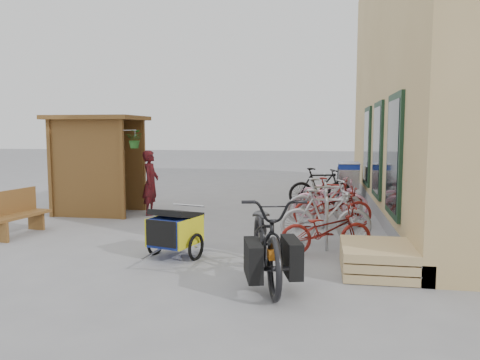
% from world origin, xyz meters
% --- Properties ---
extents(ground, '(80.00, 80.00, 0.00)m').
position_xyz_m(ground, '(0.00, 0.00, 0.00)').
color(ground, gray).
extents(kiosk, '(2.49, 1.65, 2.40)m').
position_xyz_m(kiosk, '(-3.28, 2.47, 1.55)').
color(kiosk, brown).
rests_on(kiosk, ground).
extents(bike_rack, '(0.05, 5.35, 0.86)m').
position_xyz_m(bike_rack, '(2.30, 2.40, 0.52)').
color(bike_rack, '#A5A8AD').
rests_on(bike_rack, ground).
extents(pallet_stack, '(1.00, 1.20, 0.40)m').
position_xyz_m(pallet_stack, '(3.00, -1.40, 0.21)').
color(pallet_stack, tan).
rests_on(pallet_stack, ground).
extents(bench, '(0.61, 1.44, 0.89)m').
position_xyz_m(bench, '(-3.67, -0.09, 0.45)').
color(bench, brown).
rests_on(bench, ground).
extents(shopping_carts, '(0.62, 1.71, 1.11)m').
position_xyz_m(shopping_carts, '(3.00, 6.39, 0.65)').
color(shopping_carts, silver).
rests_on(shopping_carts, ground).
extents(child_trailer, '(0.92, 1.44, 0.83)m').
position_xyz_m(child_trailer, '(-0.12, -1.07, 0.46)').
color(child_trailer, navy).
rests_on(child_trailer, ground).
extents(cargo_bike, '(1.36, 2.43, 1.21)m').
position_xyz_m(cargo_bike, '(1.49, -2.03, 0.60)').
color(cargo_bike, black).
rests_on(cargo_bike, ground).
extents(person_kiosk, '(0.40, 0.59, 1.57)m').
position_xyz_m(person_kiosk, '(-1.89, 2.56, 0.78)').
color(person_kiosk, maroon).
rests_on(person_kiosk, ground).
extents(bike_0, '(1.63, 0.96, 0.81)m').
position_xyz_m(bike_0, '(2.28, -0.48, 0.41)').
color(bike_0, maroon).
rests_on(bike_0, ground).
extents(bike_1, '(1.70, 0.68, 0.99)m').
position_xyz_m(bike_1, '(2.29, 0.31, 0.50)').
color(bike_1, '#B6B6BB').
rests_on(bike_1, ground).
extents(bike_2, '(1.73, 0.83, 0.87)m').
position_xyz_m(bike_2, '(2.44, 1.76, 0.44)').
color(bike_2, maroon).
rests_on(bike_2, ground).
extents(bike_3, '(1.77, 0.90, 1.02)m').
position_xyz_m(bike_3, '(2.28, 2.03, 0.51)').
color(bike_3, '#B6B6BB').
rests_on(bike_3, ground).
extents(bike_4, '(1.75, 0.69, 0.91)m').
position_xyz_m(bike_4, '(2.42, 2.80, 0.45)').
color(bike_4, pink).
rests_on(bike_4, ground).
extents(bike_5, '(1.56, 0.87, 0.90)m').
position_xyz_m(bike_5, '(2.47, 3.35, 0.45)').
color(bike_5, maroon).
rests_on(bike_5, ground).
extents(bike_6, '(1.70, 0.94, 0.84)m').
position_xyz_m(bike_6, '(2.40, 4.18, 0.42)').
color(bike_6, pink).
rests_on(bike_6, ground).
extents(bike_7, '(1.82, 1.03, 1.05)m').
position_xyz_m(bike_7, '(2.18, 4.48, 0.53)').
color(bike_7, black).
rests_on(bike_7, ground).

